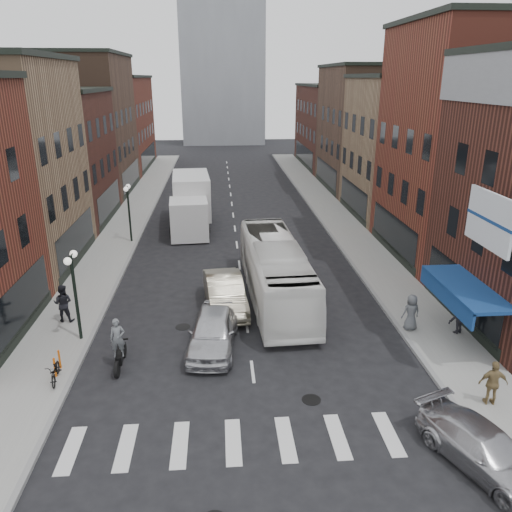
{
  "coord_description": "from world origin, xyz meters",
  "views": [
    {
      "loc": [
        -1.15,
        -16.06,
        11.02
      ],
      "look_at": [
        0.59,
        7.01,
        2.72
      ],
      "focal_mm": 35.0,
      "sensor_mm": 36.0,
      "label": 1
    }
  ],
  "objects_px": {
    "streetlamp_far": "(128,203)",
    "ped_left_solo": "(63,303)",
    "transit_bus": "(275,271)",
    "motorcycle_rider": "(118,345)",
    "parked_bicycle": "(55,371)",
    "curb_car": "(484,449)",
    "ped_right_a": "(459,315)",
    "ped_right_b": "(493,383)",
    "sedan_left_far": "(225,293)",
    "billboard_sign": "(492,222)",
    "bike_rack": "(57,363)",
    "ped_right_c": "(411,312)",
    "box_truck": "(191,203)",
    "sedan_left_near": "(213,331)",
    "streetlamp_near": "(74,280)"
  },
  "relations": [
    {
      "from": "streetlamp_far",
      "to": "ped_left_solo",
      "type": "xyz_separation_m",
      "value": [
        -1.18,
        -12.22,
        -1.85
      ]
    },
    {
      "from": "transit_bus",
      "to": "ped_left_solo",
      "type": "xyz_separation_m",
      "value": [
        -10.23,
        -2.13,
        -0.5
      ]
    },
    {
      "from": "motorcycle_rider",
      "to": "ped_left_solo",
      "type": "xyz_separation_m",
      "value": [
        -3.29,
        4.05,
        0.05
      ]
    },
    {
      "from": "ped_left_solo",
      "to": "parked_bicycle",
      "type": "bearing_deg",
      "value": 106.15
    },
    {
      "from": "transit_bus",
      "to": "curb_car",
      "type": "bearing_deg",
      "value": -71.32
    },
    {
      "from": "ped_right_a",
      "to": "ped_right_b",
      "type": "xyz_separation_m",
      "value": [
        -1.2,
        -5.14,
        -0.01
      ]
    },
    {
      "from": "ped_right_a",
      "to": "transit_bus",
      "type": "bearing_deg",
      "value": -54.25
    },
    {
      "from": "sedan_left_far",
      "to": "billboard_sign",
      "type": "bearing_deg",
      "value": -39.66
    },
    {
      "from": "ped_right_b",
      "to": "parked_bicycle",
      "type": "bearing_deg",
      "value": -1.24
    },
    {
      "from": "bike_rack",
      "to": "ped_right_b",
      "type": "bearing_deg",
      "value": -11.37
    },
    {
      "from": "curb_car",
      "to": "ped_right_b",
      "type": "xyz_separation_m",
      "value": [
        1.72,
        2.76,
        0.35
      ]
    },
    {
      "from": "ped_right_a",
      "to": "ped_right_c",
      "type": "distance_m",
      "value": 2.07
    },
    {
      "from": "streetlamp_far",
      "to": "motorcycle_rider",
      "type": "height_order",
      "value": "streetlamp_far"
    },
    {
      "from": "parked_bicycle",
      "to": "ped_right_b",
      "type": "relative_size",
      "value": 0.91
    },
    {
      "from": "streetlamp_far",
      "to": "ped_left_solo",
      "type": "distance_m",
      "value": 12.41
    },
    {
      "from": "box_truck",
      "to": "curb_car",
      "type": "xyz_separation_m",
      "value": [
        9.83,
        -26.21,
        -1.29
      ]
    },
    {
      "from": "streetlamp_far",
      "to": "bike_rack",
      "type": "xyz_separation_m",
      "value": [
        -0.2,
        -16.7,
        -2.36
      ]
    },
    {
      "from": "parked_bicycle",
      "to": "bike_rack",
      "type": "bearing_deg",
      "value": 91.5
    },
    {
      "from": "billboard_sign",
      "to": "streetlamp_far",
      "type": "height_order",
      "value": "billboard_sign"
    },
    {
      "from": "curb_car",
      "to": "parked_bicycle",
      "type": "relative_size",
      "value": 2.88
    },
    {
      "from": "sedan_left_near",
      "to": "motorcycle_rider",
      "type": "bearing_deg",
      "value": -154.78
    },
    {
      "from": "streetlamp_far",
      "to": "bike_rack",
      "type": "bearing_deg",
      "value": -90.69
    },
    {
      "from": "motorcycle_rider",
      "to": "parked_bicycle",
      "type": "relative_size",
      "value": 1.41
    },
    {
      "from": "billboard_sign",
      "to": "sedan_left_near",
      "type": "xyz_separation_m",
      "value": [
        -10.15,
        2.5,
        -5.31
      ]
    },
    {
      "from": "sedan_left_near",
      "to": "box_truck",
      "type": "bearing_deg",
      "value": 101.8
    },
    {
      "from": "curb_car",
      "to": "streetlamp_near",
      "type": "bearing_deg",
      "value": 126.04
    },
    {
      "from": "ped_right_a",
      "to": "parked_bicycle",
      "type": "bearing_deg",
      "value": -14.85
    },
    {
      "from": "curb_car",
      "to": "bike_rack",
      "type": "bearing_deg",
      "value": 135.06
    },
    {
      "from": "sedan_left_near",
      "to": "ped_right_a",
      "type": "bearing_deg",
      "value": 7.74
    },
    {
      "from": "bike_rack",
      "to": "curb_car",
      "type": "xyz_separation_m",
      "value": [
        14.1,
        -5.93,
        0.09
      ]
    },
    {
      "from": "ped_left_solo",
      "to": "ped_right_b",
      "type": "xyz_separation_m",
      "value": [
        16.79,
        -7.66,
        -0.07
      ]
    },
    {
      "from": "bike_rack",
      "to": "curb_car",
      "type": "relative_size",
      "value": 0.18
    },
    {
      "from": "transit_bus",
      "to": "ped_right_a",
      "type": "height_order",
      "value": "transit_bus"
    },
    {
      "from": "billboard_sign",
      "to": "sedan_left_far",
      "type": "bearing_deg",
      "value": 146.4
    },
    {
      "from": "streetlamp_far",
      "to": "curb_car",
      "type": "distance_m",
      "value": 26.66
    },
    {
      "from": "billboard_sign",
      "to": "ped_right_c",
      "type": "bearing_deg",
      "value": 110.08
    },
    {
      "from": "sedan_left_near",
      "to": "parked_bicycle",
      "type": "bearing_deg",
      "value": -152.75
    },
    {
      "from": "curb_car",
      "to": "ped_right_a",
      "type": "height_order",
      "value": "ped_right_a"
    },
    {
      "from": "billboard_sign",
      "to": "transit_bus",
      "type": "distance_m",
      "value": 11.13
    },
    {
      "from": "streetlamp_near",
      "to": "curb_car",
      "type": "distance_m",
      "value": 16.52
    },
    {
      "from": "bike_rack",
      "to": "transit_bus",
      "type": "bearing_deg",
      "value": 35.52
    },
    {
      "from": "billboard_sign",
      "to": "box_truck",
      "type": "xyz_separation_m",
      "value": [
        -11.92,
        21.08,
        -4.2
      ]
    },
    {
      "from": "curb_car",
      "to": "streetlamp_far",
      "type": "bearing_deg",
      "value": 99.44
    },
    {
      "from": "box_truck",
      "to": "ped_right_b",
      "type": "height_order",
      "value": "box_truck"
    },
    {
      "from": "motorcycle_rider",
      "to": "curb_car",
      "type": "distance_m",
      "value": 13.4
    },
    {
      "from": "ped_left_solo",
      "to": "curb_car",
      "type": "bearing_deg",
      "value": 149.47
    },
    {
      "from": "box_truck",
      "to": "motorcycle_rider",
      "type": "bearing_deg",
      "value": -99.71
    },
    {
      "from": "motorcycle_rider",
      "to": "ped_right_a",
      "type": "distance_m",
      "value": 14.79
    },
    {
      "from": "billboard_sign",
      "to": "ped_right_b",
      "type": "relative_size",
      "value": 2.2
    },
    {
      "from": "streetlamp_near",
      "to": "transit_bus",
      "type": "xyz_separation_m",
      "value": [
        9.06,
        3.91,
        -1.35
      ]
    }
  ]
}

